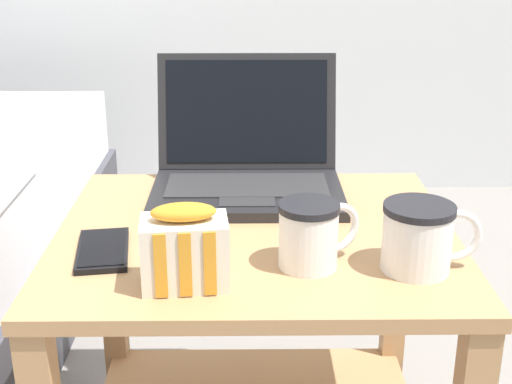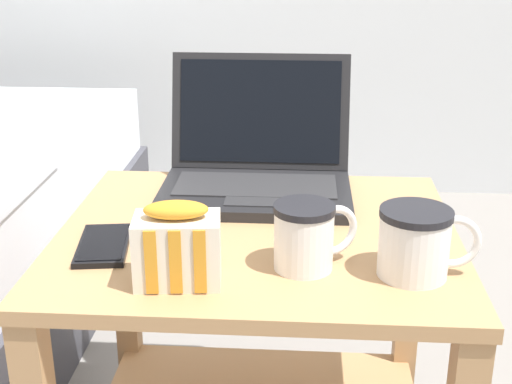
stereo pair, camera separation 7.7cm
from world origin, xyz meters
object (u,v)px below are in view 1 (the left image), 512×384
snack_bag (185,249)px  cell_phone (103,250)px  mug_front_left (311,231)px  laptop (247,165)px  mug_front_right (420,234)px

snack_bag → cell_phone: 0.17m
mug_front_left → laptop: bearing=106.1°
laptop → snack_bag: laptop is taller
mug_front_left → snack_bag: 0.18m
mug_front_right → snack_bag: size_ratio=1.17×
mug_front_left → mug_front_right: size_ratio=0.86×
mug_front_left → mug_front_right: bearing=-5.0°
mug_front_left → cell_phone: mug_front_left is taller
snack_bag → cell_phone: snack_bag is taller
laptop → cell_phone: laptop is taller
snack_bag → cell_phone: (-0.13, 0.10, -0.05)m
mug_front_left → mug_front_right: (0.15, -0.01, 0.00)m
mug_front_right → mug_front_left: bearing=175.0°
laptop → cell_phone: (-0.21, -0.26, -0.04)m
laptop → mug_front_left: (0.09, -0.31, 0.01)m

